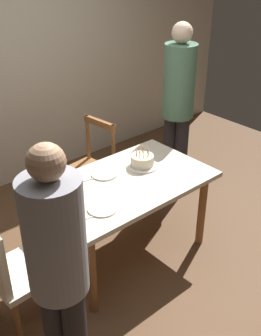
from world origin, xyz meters
TOP-DOWN VIEW (x-y plane):
  - ground at (0.00, 0.00)m, footprint 6.40×6.40m
  - back_wall at (0.00, 1.85)m, footprint 6.40×0.10m
  - dining_table at (0.00, 0.00)m, footprint 1.41×0.86m
  - birthday_cake at (0.27, 0.10)m, footprint 0.28×0.28m
  - plate_near_celebrant at (-0.39, -0.19)m, footprint 0.22×0.22m
  - plate_far_side at (-0.07, 0.19)m, footprint 0.22×0.22m
  - fork_near_celebrant at (-0.55, -0.21)m, footprint 0.18×0.04m
  - fork_far_side at (-0.23, 0.21)m, footprint 0.18×0.04m
  - chair_spindle_back at (0.16, 0.75)m, footprint 0.49×0.49m
  - chair_upholstered at (-1.09, -0.08)m, footprint 0.46×0.46m
  - person_celebrant at (-1.06, -0.69)m, footprint 0.32×0.32m
  - person_guest at (1.10, 0.47)m, footprint 0.32×0.32m

SIDE VIEW (x-z plane):
  - ground at x=0.00m, z-range 0.00..0.00m
  - chair_spindle_back at x=0.16m, z-range -0.02..0.93m
  - chair_upholstered at x=-1.09m, z-range 0.06..1.01m
  - dining_table at x=0.00m, z-range 0.27..1.02m
  - fork_near_celebrant at x=-0.55m, z-range 0.75..0.76m
  - fork_far_side at x=-0.23m, z-range 0.75..0.76m
  - plate_near_celebrant at x=-0.39m, z-range 0.75..0.76m
  - plate_far_side at x=-0.07m, z-range 0.75..0.76m
  - birthday_cake at x=0.27m, z-range 0.71..0.88m
  - person_celebrant at x=-1.06m, z-range 0.12..1.79m
  - person_guest at x=1.10m, z-range 0.13..1.94m
  - back_wall at x=0.00m, z-range 0.00..2.60m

